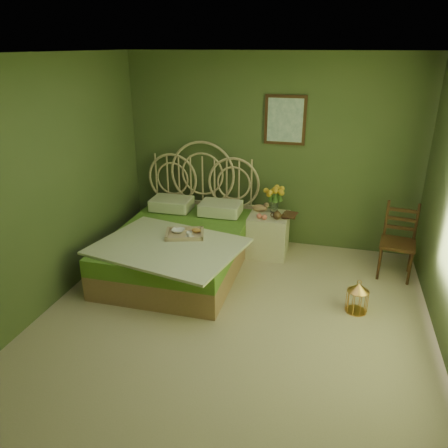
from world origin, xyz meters
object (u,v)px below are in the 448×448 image
(nightstand, at_px, (269,229))
(chair, at_px, (398,236))
(birdcage, at_px, (357,298))
(bed, at_px, (181,244))

(nightstand, xyz_separation_m, chair, (1.61, -0.15, 0.15))
(nightstand, relative_size, birdcage, 2.95)
(nightstand, relative_size, chair, 1.09)
(chair, bearing_deg, birdcage, -106.36)
(bed, height_order, birdcage, bed)
(bed, distance_m, chair, 2.69)
(bed, bearing_deg, birdcage, -13.19)
(bed, height_order, chair, bed)
(birdcage, bearing_deg, bed, 166.81)
(bed, relative_size, birdcage, 6.77)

